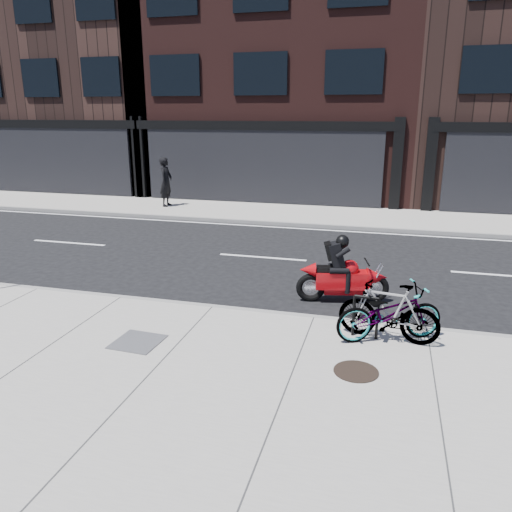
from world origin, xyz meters
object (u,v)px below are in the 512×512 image
(bicycle_rear, at_px, (389,312))
(utility_grate, at_px, (137,342))
(motorcycle, at_px, (347,275))
(manhole_cover, at_px, (356,371))
(bike_rack, at_px, (366,313))
(bicycle_front, at_px, (389,313))
(pedestrian, at_px, (166,182))

(bicycle_rear, bearing_deg, utility_grate, -64.33)
(motorcycle, xyz_separation_m, utility_grate, (-3.14, -3.09, -0.44))
(manhole_cover, bearing_deg, bike_rack, 87.85)
(bicycle_front, height_order, utility_grate, bicycle_front)
(bicycle_front, xyz_separation_m, pedestrian, (-8.76, 10.33, 0.49))
(motorcycle, height_order, utility_grate, motorcycle)
(bike_rack, height_order, manhole_cover, bike_rack)
(motorcycle, bearing_deg, bike_rack, -88.64)
(pedestrian, relative_size, manhole_cover, 2.94)
(bike_rack, relative_size, manhole_cover, 1.12)
(bike_rack, relative_size, pedestrian, 0.38)
(bike_rack, distance_m, manhole_cover, 1.31)
(bicycle_front, bearing_deg, bicycle_rear, 65.61)
(bike_rack, relative_size, utility_grate, 0.99)
(bike_rack, bearing_deg, pedestrian, 129.03)
(bicycle_front, relative_size, utility_grate, 2.42)
(bicycle_rear, bearing_deg, manhole_cover, -9.35)
(bike_rack, height_order, motorcycle, motorcycle)
(manhole_cover, bearing_deg, pedestrian, 125.76)
(motorcycle, bearing_deg, utility_grate, -148.13)
(bicycle_rear, bearing_deg, bicycle_front, 99.21)
(bicycle_front, distance_m, manhole_cover, 1.39)
(motorcycle, relative_size, pedestrian, 0.98)
(bike_rack, xyz_separation_m, utility_grate, (-3.62, -1.18, -0.43))
(bicycle_rear, xyz_separation_m, pedestrian, (-8.74, 10.33, 0.47))
(bicycle_front, bearing_deg, pedestrian, 15.89)
(bicycle_front, relative_size, motorcycle, 0.96)
(utility_grate, bearing_deg, bicycle_rear, 16.46)
(bike_rack, xyz_separation_m, motorcycle, (-0.48, 1.91, 0.02))
(manhole_cover, bearing_deg, utility_grate, 179.09)
(bicycle_front, height_order, bicycle_rear, bicycle_rear)
(pedestrian, bearing_deg, bicycle_rear, -141.15)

